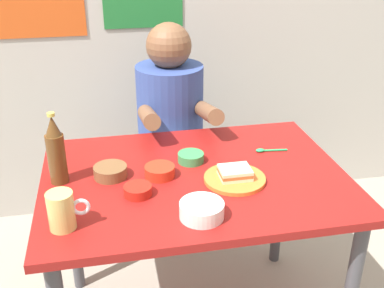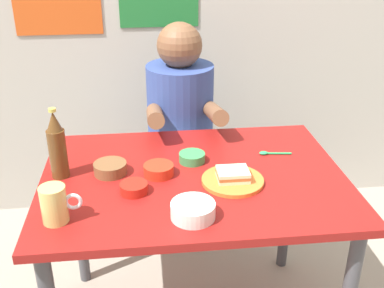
{
  "view_description": "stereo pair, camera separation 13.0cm",
  "coord_description": "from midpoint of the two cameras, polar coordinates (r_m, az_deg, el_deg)",
  "views": [
    {
      "loc": [
        -0.3,
        -1.44,
        1.57
      ],
      "look_at": [
        0.0,
        0.05,
        0.84
      ],
      "focal_mm": 43.34,
      "sensor_mm": 36.0,
      "label": 1
    },
    {
      "loc": [
        -0.17,
        -1.46,
        1.57
      ],
      "look_at": [
        0.0,
        0.05,
        0.84
      ],
      "focal_mm": 43.34,
      "sensor_mm": 36.0,
      "label": 2
    }
  ],
  "objects": [
    {
      "name": "stool",
      "position": [
        2.43,
        0.19,
        -4.62
      ],
      "size": [
        0.34,
        0.34,
        0.45
      ],
      "color": "#4C4C51",
      "rests_on": "ground"
    },
    {
      "name": "sambal_bowl_red",
      "position": [
        1.58,
        -4.83,
        -5.4
      ],
      "size": [
        0.1,
        0.1,
        0.03
      ],
      "color": "#B21E14",
      "rests_on": "dining_table"
    },
    {
      "name": "sauce_bowl_chili",
      "position": [
        1.68,
        -1.91,
        -3.18
      ],
      "size": [
        0.11,
        0.11,
        0.04
      ],
      "color": "red",
      "rests_on": "dining_table"
    },
    {
      "name": "plate_orange",
      "position": [
        1.65,
        7.28,
        -4.53
      ],
      "size": [
        0.22,
        0.22,
        0.01
      ],
      "primitive_type": "cylinder",
      "color": "orange",
      "rests_on": "dining_table"
    },
    {
      "name": "rice_bowl_white",
      "position": [
        1.45,
        2.72,
        -8.13
      ],
      "size": [
        0.14,
        0.14,
        0.05
      ],
      "color": "silver",
      "rests_on": "dining_table"
    },
    {
      "name": "person_seated",
      "position": [
        2.24,
        0.24,
        4.51
      ],
      "size": [
        0.33,
        0.56,
        0.72
      ],
      "color": "#33478C",
      "rests_on": "stool"
    },
    {
      "name": "condiment_bowl_brown",
      "position": [
        1.7,
        -7.88,
        -2.95
      ],
      "size": [
        0.12,
        0.12,
        0.04
      ],
      "color": "brown",
      "rests_on": "dining_table"
    },
    {
      "name": "sandwich",
      "position": [
        1.64,
        7.33,
        -3.78
      ],
      "size": [
        0.11,
        0.09,
        0.04
      ],
      "color": "beige",
      "rests_on": "plate_orange"
    },
    {
      "name": "spoon",
      "position": [
        1.87,
        11.48,
        -1.14
      ],
      "size": [
        0.13,
        0.03,
        0.01
      ],
      "color": "#26A559",
      "rests_on": "dining_table"
    },
    {
      "name": "beer_bottle",
      "position": [
        1.68,
        -14.16,
        -0.34
      ],
      "size": [
        0.06,
        0.06,
        0.26
      ],
      "color": "#593819",
      "rests_on": "dining_table"
    },
    {
      "name": "dining_table",
      "position": [
        1.74,
        2.34,
        -6.51
      ],
      "size": [
        1.1,
        0.8,
        0.74
      ],
      "color": "maroon",
      "rests_on": "ground"
    },
    {
      "name": "dip_bowl_green",
      "position": [
        1.77,
        2.1,
        -1.65
      ],
      "size": [
        0.1,
        0.1,
        0.03
      ],
      "color": "#388C4C",
      "rests_on": "dining_table"
    },
    {
      "name": "beer_mug",
      "position": [
        1.45,
        -14.07,
        -7.27
      ],
      "size": [
        0.13,
        0.08,
        0.12
      ],
      "color": "#D1BC66",
      "rests_on": "dining_table"
    }
  ]
}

